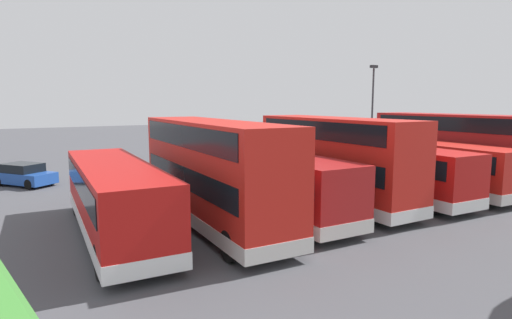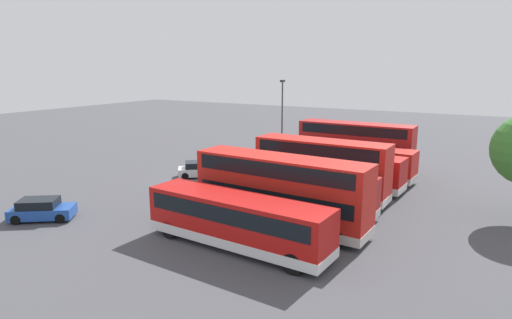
{
  "view_description": "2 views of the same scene",
  "coord_description": "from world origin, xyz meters",
  "px_view_note": "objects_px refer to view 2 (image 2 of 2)",
  "views": [
    {
      "loc": [
        14.48,
        28.32,
        5.33
      ],
      "look_at": [
        -0.67,
        3.07,
        1.29
      ],
      "focal_mm": 29.29,
      "sensor_mm": 36.0,
      "label": 1
    },
    {
      "loc": [
        29.95,
        23.71,
        9.93
      ],
      "look_at": [
        -2.47,
        4.92,
        1.82
      ],
      "focal_mm": 30.18,
      "sensor_mm": 36.0,
      "label": 2
    }
  ],
  "objects_px": {
    "bus_single_deck_third": "(335,168)",
    "bus_single_deck_fifth": "(294,188)",
    "car_small_green": "(201,169)",
    "lamp_post_tall": "(282,112)",
    "bus_single_deck_second": "(352,160)",
    "car_hatchback_silver": "(41,210)",
    "bus_double_decker_near_end": "(355,144)",
    "bus_double_decker_fourth": "(321,168)",
    "bus_double_decker_sixth": "(281,190)",
    "bus_single_deck_seventh": "(237,220)"
  },
  "relations": [
    {
      "from": "bus_single_deck_third",
      "to": "bus_single_deck_fifth",
      "type": "xyz_separation_m",
      "value": [
        7.44,
        -0.27,
        0.0
      ]
    },
    {
      "from": "car_small_green",
      "to": "lamp_post_tall",
      "type": "xyz_separation_m",
      "value": [
        -12.3,
        2.04,
        4.24
      ]
    },
    {
      "from": "bus_single_deck_second",
      "to": "car_hatchback_silver",
      "type": "xyz_separation_m",
      "value": [
        20.95,
        -14.28,
        -0.92
      ]
    },
    {
      "from": "bus_double_decker_near_end",
      "to": "bus_single_deck_second",
      "type": "relative_size",
      "value": 1.0
    },
    {
      "from": "bus_double_decker_fourth",
      "to": "bus_double_decker_sixth",
      "type": "relative_size",
      "value": 0.9
    },
    {
      "from": "bus_single_deck_fifth",
      "to": "car_hatchback_silver",
      "type": "relative_size",
      "value": 2.73
    },
    {
      "from": "bus_single_deck_fifth",
      "to": "lamp_post_tall",
      "type": "relative_size",
      "value": 1.36
    },
    {
      "from": "bus_single_deck_fifth",
      "to": "bus_single_deck_seventh",
      "type": "bearing_deg",
      "value": -0.38
    },
    {
      "from": "bus_single_deck_third",
      "to": "bus_double_decker_sixth",
      "type": "distance_m",
      "value": 10.82
    },
    {
      "from": "car_hatchback_silver",
      "to": "bus_single_deck_fifth",
      "type": "bearing_deg",
      "value": 126.29
    },
    {
      "from": "bus_single_deck_fifth",
      "to": "bus_double_decker_sixth",
      "type": "relative_size",
      "value": 1.02
    },
    {
      "from": "bus_single_deck_fifth",
      "to": "bus_single_deck_seventh",
      "type": "distance_m",
      "value": 7.28
    },
    {
      "from": "car_hatchback_silver",
      "to": "bus_single_deck_second",
      "type": "bearing_deg",
      "value": 145.72
    },
    {
      "from": "bus_double_decker_sixth",
      "to": "lamp_post_tall",
      "type": "xyz_separation_m",
      "value": [
        -20.02,
        -9.99,
        2.49
      ]
    },
    {
      "from": "bus_double_decker_sixth",
      "to": "car_small_green",
      "type": "bearing_deg",
      "value": -122.65
    },
    {
      "from": "bus_double_decker_fourth",
      "to": "lamp_post_tall",
      "type": "xyz_separation_m",
      "value": [
        -13.05,
        -9.91,
        2.49
      ]
    },
    {
      "from": "car_hatchback_silver",
      "to": "bus_single_deck_seventh",
      "type": "bearing_deg",
      "value": 101.36
    },
    {
      "from": "bus_single_deck_third",
      "to": "bus_single_deck_seventh",
      "type": "bearing_deg",
      "value": -1.26
    },
    {
      "from": "bus_single_deck_second",
      "to": "lamp_post_tall",
      "type": "xyz_separation_m",
      "value": [
        -5.74,
        -10.0,
        3.31
      ]
    },
    {
      "from": "lamp_post_tall",
      "to": "bus_double_decker_sixth",
      "type": "bearing_deg",
      "value": 26.53
    },
    {
      "from": "bus_single_deck_third",
      "to": "bus_double_decker_sixth",
      "type": "bearing_deg",
      "value": 1.99
    },
    {
      "from": "car_hatchback_silver",
      "to": "bus_double_decker_fourth",
      "type": "bearing_deg",
      "value": 133.85
    },
    {
      "from": "car_hatchback_silver",
      "to": "car_small_green",
      "type": "xyz_separation_m",
      "value": [
        -14.39,
        2.24,
        0.0
      ]
    },
    {
      "from": "bus_single_deck_second",
      "to": "bus_single_deck_third",
      "type": "distance_m",
      "value": 3.52
    },
    {
      "from": "bus_double_decker_near_end",
      "to": "car_small_green",
      "type": "distance_m",
      "value": 15.27
    },
    {
      "from": "bus_single_deck_fifth",
      "to": "car_small_green",
      "type": "xyz_separation_m",
      "value": [
        -4.38,
        -11.39,
        -0.92
      ]
    },
    {
      "from": "car_small_green",
      "to": "lamp_post_tall",
      "type": "distance_m",
      "value": 13.17
    },
    {
      "from": "bus_single_deck_second",
      "to": "bus_double_decker_sixth",
      "type": "height_order",
      "value": "bus_double_decker_sixth"
    },
    {
      "from": "bus_single_deck_second",
      "to": "car_small_green",
      "type": "height_order",
      "value": "bus_single_deck_second"
    },
    {
      "from": "bus_single_deck_seventh",
      "to": "lamp_post_tall",
      "type": "height_order",
      "value": "lamp_post_tall"
    },
    {
      "from": "car_small_green",
      "to": "lamp_post_tall",
      "type": "height_order",
      "value": "lamp_post_tall"
    },
    {
      "from": "bus_single_deck_second",
      "to": "car_small_green",
      "type": "relative_size",
      "value": 2.51
    },
    {
      "from": "bus_single_deck_second",
      "to": "car_hatchback_silver",
      "type": "relative_size",
      "value": 2.65
    },
    {
      "from": "bus_double_decker_near_end",
      "to": "bus_single_deck_fifth",
      "type": "bearing_deg",
      "value": 1.04
    },
    {
      "from": "bus_single_deck_third",
      "to": "bus_double_decker_sixth",
      "type": "height_order",
      "value": "bus_double_decker_sixth"
    },
    {
      "from": "bus_single_deck_fifth",
      "to": "car_hatchback_silver",
      "type": "height_order",
      "value": "bus_single_deck_fifth"
    },
    {
      "from": "bus_single_deck_third",
      "to": "car_hatchback_silver",
      "type": "xyz_separation_m",
      "value": [
        17.45,
        -13.91,
        -0.92
      ]
    },
    {
      "from": "bus_single_deck_second",
      "to": "car_hatchback_silver",
      "type": "height_order",
      "value": "bus_single_deck_second"
    },
    {
      "from": "bus_single_deck_fifth",
      "to": "car_hatchback_silver",
      "type": "xyz_separation_m",
      "value": [
        10.01,
        -13.63,
        -0.92
      ]
    },
    {
      "from": "bus_single_deck_third",
      "to": "bus_single_deck_fifth",
      "type": "relative_size",
      "value": 1.0
    },
    {
      "from": "car_hatchback_silver",
      "to": "lamp_post_tall",
      "type": "relative_size",
      "value": 0.5
    },
    {
      "from": "bus_double_decker_near_end",
      "to": "bus_single_deck_third",
      "type": "xyz_separation_m",
      "value": [
        7.24,
        0.54,
        -0.83
      ]
    },
    {
      "from": "bus_double_decker_fourth",
      "to": "car_hatchback_silver",
      "type": "bearing_deg",
      "value": -46.15
    },
    {
      "from": "bus_double_decker_near_end",
      "to": "bus_single_deck_seventh",
      "type": "relative_size",
      "value": 1.0
    },
    {
      "from": "bus_single_deck_second",
      "to": "bus_single_deck_fifth",
      "type": "distance_m",
      "value": 10.96
    },
    {
      "from": "bus_single_deck_third",
      "to": "car_small_green",
      "type": "relative_size",
      "value": 2.58
    },
    {
      "from": "bus_single_deck_seventh",
      "to": "car_small_green",
      "type": "distance_m",
      "value": 16.29
    },
    {
      "from": "bus_single_deck_second",
      "to": "lamp_post_tall",
      "type": "distance_m",
      "value": 11.99
    },
    {
      "from": "bus_double_decker_sixth",
      "to": "bus_double_decker_near_end",
      "type": "bearing_deg",
      "value": -177.09
    },
    {
      "from": "bus_single_deck_fifth",
      "to": "bus_single_deck_seventh",
      "type": "xyz_separation_m",
      "value": [
        7.28,
        -0.05,
        -0.0
      ]
    }
  ]
}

